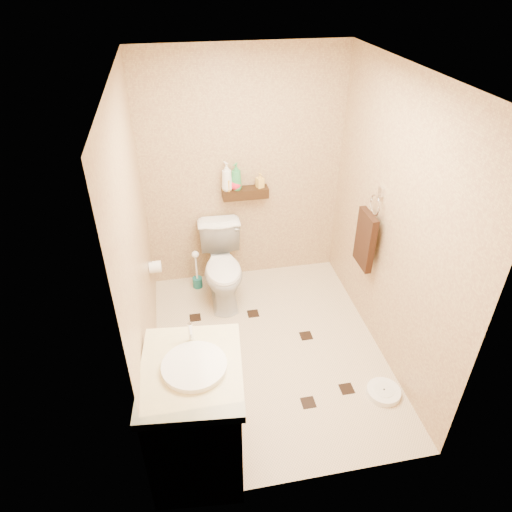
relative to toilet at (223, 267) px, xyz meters
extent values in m
plane|color=beige|center=(0.29, -0.83, -0.39)|extent=(2.50, 2.50, 0.00)
cube|color=tan|center=(0.29, 0.42, 0.81)|extent=(2.00, 0.04, 2.40)
cube|color=tan|center=(0.29, -2.08, 0.81)|extent=(2.00, 0.04, 2.40)
cube|color=tan|center=(-0.71, -0.83, 0.81)|extent=(0.04, 2.50, 2.40)
cube|color=tan|center=(1.29, -0.83, 0.81)|extent=(0.04, 2.50, 2.40)
cube|color=silver|center=(0.29, -0.83, 2.01)|extent=(2.00, 2.50, 0.02)
cube|color=#32200D|center=(0.29, 0.34, 0.63)|extent=(0.46, 0.14, 0.10)
cube|color=black|center=(-0.12, -1.10, -0.38)|extent=(0.11, 0.11, 0.01)
cube|color=black|center=(0.68, -0.72, -0.38)|extent=(0.11, 0.11, 0.01)
cube|color=black|center=(0.48, -1.47, -0.38)|extent=(0.11, 0.11, 0.01)
cube|color=black|center=(-0.33, -0.27, -0.38)|extent=(0.11, 0.11, 0.01)
cube|color=black|center=(0.84, -1.39, -0.38)|extent=(0.11, 0.11, 0.01)
cube|color=black|center=(0.25, -0.32, -0.38)|extent=(0.11, 0.11, 0.01)
imported|color=white|center=(0.00, 0.00, 0.00)|extent=(0.45, 0.77, 0.77)
cube|color=brown|center=(-0.41, -1.78, 0.04)|extent=(0.64, 0.76, 0.86)
cube|color=beige|center=(-0.41, -1.78, 0.50)|extent=(0.69, 0.81, 0.06)
cylinder|color=white|center=(-0.39, -1.78, 0.54)|extent=(0.40, 0.40, 0.06)
cylinder|color=silver|center=(-0.39, -1.54, 0.61)|extent=(0.03, 0.03, 0.13)
cylinder|color=white|center=(1.11, -1.50, -0.36)|extent=(0.28, 0.28, 0.05)
cylinder|color=white|center=(1.11, -1.50, -0.33)|extent=(0.16, 0.16, 0.01)
cylinder|color=#1B6F6E|center=(-0.26, 0.24, -0.33)|extent=(0.10, 0.10, 0.11)
cylinder|color=white|center=(-0.26, 0.24, -0.12)|extent=(0.02, 0.02, 0.32)
sphere|color=white|center=(-0.26, 0.24, 0.03)|extent=(0.08, 0.08, 0.08)
cube|color=silver|center=(1.28, -0.58, 0.99)|extent=(0.03, 0.06, 0.08)
torus|color=silver|center=(1.24, -0.58, 0.87)|extent=(0.02, 0.19, 0.19)
cube|color=black|center=(1.20, -0.58, 0.53)|extent=(0.06, 0.30, 0.52)
cylinder|color=white|center=(-0.65, -0.18, 0.21)|extent=(0.11, 0.11, 0.11)
cylinder|color=silver|center=(-0.69, -0.18, 0.27)|extent=(0.04, 0.02, 0.02)
imported|color=white|center=(0.11, 0.34, 0.83)|extent=(0.14, 0.14, 0.28)
imported|color=gold|center=(0.12, 0.34, 0.77)|extent=(0.11, 0.11, 0.18)
imported|color=#F71D39|center=(0.20, 0.34, 0.76)|extent=(0.15, 0.15, 0.15)
imported|color=#319350|center=(0.21, 0.34, 0.82)|extent=(0.15, 0.15, 0.27)
imported|color=#EBBA4E|center=(0.44, 0.34, 0.76)|extent=(0.09, 0.09, 0.15)
camera|label=1|loc=(-0.38, -3.74, 2.63)|focal=32.00mm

